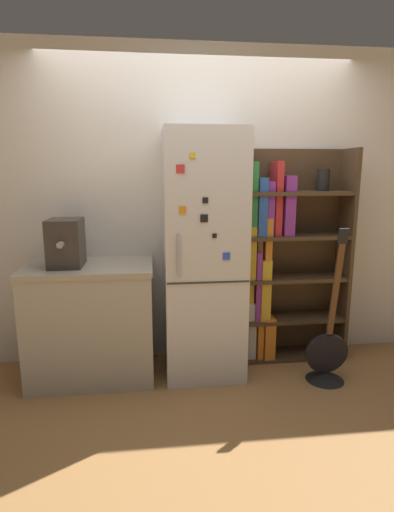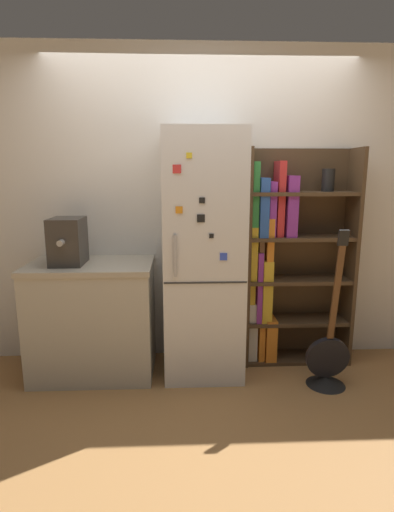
{
  "view_description": "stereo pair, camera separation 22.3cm",
  "coord_description": "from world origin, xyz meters",
  "px_view_note": "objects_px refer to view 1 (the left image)",
  "views": [
    {
      "loc": [
        -0.4,
        -2.89,
        1.59
      ],
      "look_at": [
        -0.05,
        0.15,
        0.96
      ],
      "focal_mm": 28.0,
      "sensor_mm": 36.0,
      "label": 1
    },
    {
      "loc": [
        -0.18,
        -2.91,
        1.59
      ],
      "look_at": [
        -0.05,
        0.15,
        0.96
      ],
      "focal_mm": 28.0,
      "sensor_mm": 36.0,
      "label": 2
    }
  ],
  "objects_px": {
    "espresso_machine": "(66,243)",
    "guitar": "(326,360)",
    "bookshelf": "(279,260)",
    "refrigerator": "(203,256)"
  },
  "relations": [
    {
      "from": "guitar",
      "to": "refrigerator",
      "type": "bearing_deg",
      "value": 161.79
    },
    {
      "from": "bookshelf",
      "to": "espresso_machine",
      "type": "relative_size",
      "value": 4.89
    },
    {
      "from": "guitar",
      "to": "espresso_machine",
      "type": "bearing_deg",
      "value": 172.05
    },
    {
      "from": "bookshelf",
      "to": "guitar",
      "type": "height_order",
      "value": "bookshelf"
    },
    {
      "from": "espresso_machine",
      "to": "guitar",
      "type": "xyz_separation_m",
      "value": [
        1.96,
        -0.27,
        -0.91
      ]
    },
    {
      "from": "espresso_machine",
      "to": "guitar",
      "type": "distance_m",
      "value": 2.18
    },
    {
      "from": "bookshelf",
      "to": "espresso_machine",
      "type": "xyz_separation_m",
      "value": [
        -1.71,
        -0.21,
        0.22
      ]
    },
    {
      "from": "refrigerator",
      "to": "guitar",
      "type": "xyz_separation_m",
      "value": [
        0.93,
        -0.31,
        -0.78
      ]
    },
    {
      "from": "refrigerator",
      "to": "espresso_machine",
      "type": "bearing_deg",
      "value": -178.23
    },
    {
      "from": "refrigerator",
      "to": "espresso_machine",
      "type": "xyz_separation_m",
      "value": [
        -1.03,
        -0.03,
        0.13
      ]
    }
  ]
}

